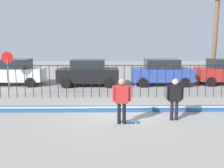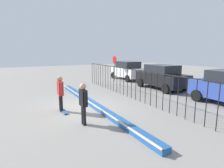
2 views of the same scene
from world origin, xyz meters
TOP-DOWN VIEW (x-y plane):
  - ground_plane at (0.00, 0.00)m, footprint 60.00×60.00m
  - bowl_coping_ledge at (0.00, 0.63)m, footprint 11.00×0.40m
  - perimeter_fence at (0.00, 3.44)m, footprint 14.04×0.04m
  - skateboarder at (0.08, -1.09)m, footprint 0.72×0.27m
  - skateboard at (0.36, -1.02)m, footprint 0.80×0.20m
  - camera_operator at (2.23, -0.67)m, footprint 0.69×0.26m
  - parked_car_white at (-7.33, 7.60)m, footprint 4.30×2.12m
  - parked_car_black at (-1.86, 7.23)m, footprint 4.30×2.12m
  - parked_car_blue at (3.43, 7.40)m, footprint 4.30×2.12m
  - stop_sign at (-6.98, 5.80)m, footprint 0.76×0.07m

SIDE VIEW (x-z plane):
  - ground_plane at x=0.00m, z-range 0.00..0.00m
  - skateboard at x=0.36m, z-range 0.02..0.10m
  - bowl_coping_ledge at x=0.00m, z-range -0.01..0.25m
  - parked_car_white at x=-7.33m, z-range 0.02..1.92m
  - parked_car_black at x=-1.86m, z-range 0.02..1.92m
  - parked_car_blue at x=3.43m, z-range 0.02..1.92m
  - camera_operator at x=2.23m, z-range 0.17..1.87m
  - skateboarder at x=0.08m, z-range 0.18..1.95m
  - perimeter_fence at x=0.00m, z-range 0.21..2.06m
  - stop_sign at x=-6.98m, z-range 0.37..2.87m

